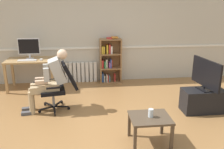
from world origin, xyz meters
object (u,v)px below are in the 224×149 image
object	(u,v)px
tv_screen	(206,74)
coffee_table	(150,121)
person_seated	(50,79)
tv_stand	(203,100)
imac_monitor	(29,47)
keyboard	(27,60)
computer_mouse	(41,60)
drinking_glass	(151,113)
bookshelf	(109,61)
computer_desk	(31,64)
radiator	(79,72)
office_chair	(60,85)

from	to	relation	value
tv_screen	coffee_table	size ratio (longest dim) A/B	1.41
person_seated	tv_stand	distance (m)	3.05
imac_monitor	keyboard	bearing A→B (deg)	-95.97
computer_mouse	tv_screen	world-z (taller)	tv_screen
imac_monitor	coffee_table	world-z (taller)	imac_monitor
tv_stand	drinking_glass	distance (m)	1.68
keyboard	bookshelf	size ratio (longest dim) A/B	0.35
person_seated	drinking_glass	bearing A→B (deg)	40.88
computer_desk	computer_mouse	distance (m)	0.33
radiator	person_seated	distance (m)	1.83
bookshelf	person_seated	xyz separation A→B (m)	(-1.34, -1.61, 0.07)
tv_stand	coffee_table	world-z (taller)	tv_stand
computer_desk	imac_monitor	xyz separation A→B (m)	(-0.02, 0.08, 0.40)
imac_monitor	coffee_table	xyz separation A→B (m)	(2.30, -2.78, -0.67)
coffee_table	person_seated	bearing A→B (deg)	139.95
imac_monitor	bookshelf	bearing A→B (deg)	6.12
person_seated	keyboard	bearing A→B (deg)	-159.39
radiator	tv_screen	xyz separation A→B (m)	(2.48, -2.12, 0.50)
computer_desk	drinking_glass	world-z (taller)	computer_desk
radiator	drinking_glass	size ratio (longest dim) A/B	7.50
person_seated	tv_stand	xyz separation A→B (m)	(3.00, -0.41, -0.43)
bookshelf	drinking_glass	world-z (taller)	bookshelf
keyboard	person_seated	size ratio (longest dim) A/B	0.35
office_chair	tv_screen	world-z (taller)	tv_screen
bookshelf	computer_mouse	bearing A→B (deg)	-166.34
computer_mouse	drinking_glass	xyz separation A→B (m)	(2.01, -2.59, -0.26)
tv_stand	tv_screen	world-z (taller)	tv_screen
computer_mouse	bookshelf	xyz separation A→B (m)	(1.69, 0.41, -0.19)
bookshelf	person_seated	world-z (taller)	person_seated
tv_screen	computer_mouse	bearing A→B (deg)	56.87
bookshelf	office_chair	bearing A→B (deg)	-126.06
imac_monitor	radiator	world-z (taller)	imac_monitor
computer_desk	keyboard	world-z (taller)	keyboard
computer_desk	drinking_glass	xyz separation A→B (m)	(2.29, -2.71, -0.14)
coffee_table	radiator	bearing A→B (deg)	110.07
office_chair	coffee_table	size ratio (longest dim) A/B	1.59
office_chair	person_seated	xyz separation A→B (m)	(-0.19, -0.03, 0.13)
person_seated	coffee_table	world-z (taller)	person_seated
computer_mouse	tv_screen	size ratio (longest dim) A/B	0.12
drinking_glass	coffee_table	bearing A→B (deg)	142.95
imac_monitor	computer_mouse	distance (m)	0.45
coffee_table	keyboard	bearing A→B (deg)	132.16
office_chair	imac_monitor	bearing A→B (deg)	-157.42
bookshelf	office_chair	world-z (taller)	bookshelf
imac_monitor	tv_stand	xyz separation A→B (m)	(3.65, -1.81, -0.81)
keyboard	radiator	size ratio (longest dim) A/B	0.45
computer_mouse	drinking_glass	bearing A→B (deg)	-52.24
keyboard	office_chair	size ratio (longest dim) A/B	0.45
imac_monitor	bookshelf	xyz separation A→B (m)	(1.99, 0.21, -0.46)
computer_mouse	computer_desk	bearing A→B (deg)	156.83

